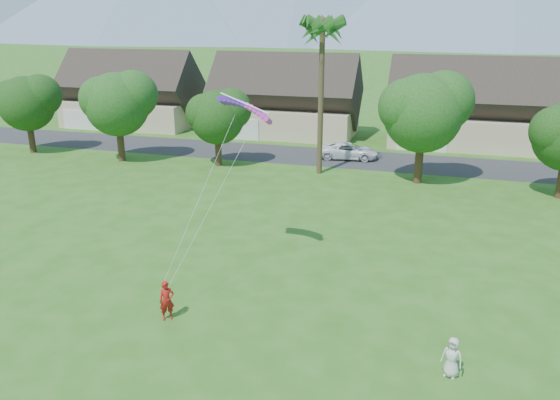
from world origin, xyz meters
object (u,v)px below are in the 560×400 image
at_px(parked_car, 349,151).
at_px(parafoil_kite, 247,106).
at_px(watcher, 452,357).
at_px(kite_flyer, 167,301).

height_order(parked_car, parafoil_kite, parafoil_kite).
xyz_separation_m(parked_car, parafoil_kite, (-1.29, -23.72, 7.58)).
height_order(watcher, parked_car, watcher).
bearing_deg(watcher, kite_flyer, -164.59).
distance_m(parked_car, parafoil_kite, 24.93).
height_order(kite_flyer, watcher, kite_flyer).
xyz_separation_m(watcher, parafoil_kite, (-10.15, 6.96, 7.53)).
distance_m(kite_flyer, watcher, 11.72).
height_order(watcher, parafoil_kite, parafoil_kite).
bearing_deg(parked_car, parafoil_kite, 170.73).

